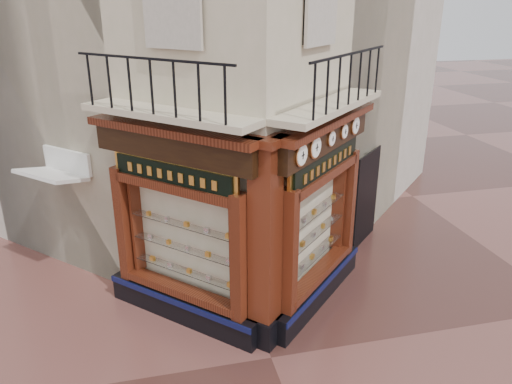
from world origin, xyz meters
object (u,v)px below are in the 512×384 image
object	(u,v)px
corner_pilaster	(265,249)
clock_b	(315,147)
clock_e	(355,125)
signboard_left	(172,175)
clock_c	(331,138)
awning	(67,279)
clock_d	(344,131)
clock_a	(301,155)
signboard_right	(326,163)

from	to	relation	value
corner_pilaster	clock_b	size ratio (longest dim) A/B	9.62
clock_b	clock_e	world-z (taller)	clock_b
signboard_left	clock_e	bearing A→B (deg)	-124.41
clock_c	signboard_left	bearing A→B (deg)	132.24
clock_c	awning	world-z (taller)	clock_c
clock_d	signboard_left	world-z (taller)	clock_d
clock_b	clock_d	world-z (taller)	clock_b
clock_a	clock_c	xyz separation A→B (m)	(0.87, 0.87, 0.00)
clock_c	signboard_right	world-z (taller)	clock_c
clock_e	awning	world-z (taller)	clock_e
clock_d	clock_e	bearing A→B (deg)	0.00
clock_d	awning	size ratio (longest dim) A/B	0.21
clock_a	clock_c	world-z (taller)	clock_a
clock_d	signboard_right	xyz separation A→B (m)	(-0.45, -0.29, -0.52)
clock_c	awning	size ratio (longest dim) A/B	0.21
clock_e	clock_c	bearing A→B (deg)	-180.00
corner_pilaster	clock_d	distance (m)	2.86
clock_a	awning	distance (m)	6.58
corner_pilaster	signboard_left	distance (m)	2.12
clock_e	clock_b	bearing A→B (deg)	-180.00
clock_e	signboard_left	xyz separation A→B (m)	(-3.79, -0.71, -0.52)
clock_a	corner_pilaster	bearing A→B (deg)	135.48
clock_b	awning	xyz separation A→B (m)	(-4.87, 2.79, -3.62)
clock_b	clock_e	distance (m)	1.89
awning	signboard_right	distance (m)	6.54
corner_pilaster	signboard_left	bearing A→B (deg)	100.25
clock_a	signboard_right	xyz separation A→B (m)	(0.85, 1.01, -0.52)
clock_a	clock_b	distance (m)	0.54
clock_b	signboard_left	world-z (taller)	clock_b
clock_b	clock_d	size ratio (longest dim) A/B	1.35
clock_a	clock_e	xyz separation A→B (m)	(1.72, 1.72, 0.00)
clock_e	awning	xyz separation A→B (m)	(-6.21, 1.45, -3.62)
clock_b	clock_d	bearing A→B (deg)	0.00
clock_b	signboard_right	bearing A→B (deg)	8.10
signboard_left	clock_d	bearing A→B (deg)	-130.03
clock_c	signboard_left	size ratio (longest dim) A/B	0.15
clock_d	clock_e	world-z (taller)	clock_e
corner_pilaster	signboard_right	bearing A→B (deg)	-10.25
clock_c	clock_d	xyz separation A→B (m)	(0.44, 0.44, -0.00)
clock_a	signboard_left	distance (m)	2.36
clock_b	awning	size ratio (longest dim) A/B	0.29
awning	signboard_right	bearing A→B (deg)	-157.01
clock_c	awning	bearing A→B (deg)	111.75
corner_pilaster	awning	bearing A→B (deg)	95.72
corner_pilaster	clock_d	bearing A→B (deg)	-10.63
corner_pilaster	clock_b	xyz separation A→B (m)	(0.99, 0.39, 1.67)
signboard_right	signboard_left	bearing A→B (deg)	135.00
clock_d	corner_pilaster	bearing A→B (deg)	169.37
clock_c	clock_b	bearing A→B (deg)	180.00
corner_pilaster	awning	size ratio (longest dim) A/B	2.77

